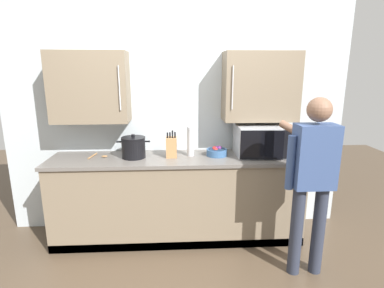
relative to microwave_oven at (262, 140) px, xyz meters
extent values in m
plane|color=#4C3D2D|center=(-0.89, -0.75, -1.07)|extent=(9.25, 9.25, 0.00)
cube|color=#B2BCC1|center=(-0.89, 0.31, 0.21)|extent=(3.77, 0.10, 2.56)
cube|color=#756651|center=(-1.77, 0.10, 0.55)|extent=(0.77, 0.32, 0.71)
cylinder|color=#B7BABF|center=(-1.45, -0.08, 0.55)|extent=(0.01, 0.01, 0.43)
cube|color=#756651|center=(-0.02, 0.10, 0.55)|extent=(0.77, 0.32, 0.71)
cylinder|color=#B7BABF|center=(-0.34, -0.08, 0.55)|extent=(0.01, 0.01, 0.43)
cube|color=#756651|center=(-0.89, -0.03, -0.63)|extent=(2.60, 0.56, 0.87)
cube|color=#605B56|center=(-0.89, -0.03, -0.18)|extent=(2.64, 0.60, 0.03)
cube|color=black|center=(-0.89, -0.29, -1.02)|extent=(2.60, 0.04, 0.09)
cube|color=#B7BABF|center=(0.03, 0.01, 0.00)|extent=(0.60, 0.39, 0.32)
cube|color=beige|center=(-0.06, 0.00, 0.00)|extent=(0.39, 0.34, 0.26)
cube|color=black|center=(0.24, -0.19, 0.00)|extent=(0.17, 0.01, 0.29)
cube|color=black|center=(-0.06, -0.20, 0.00)|extent=(0.43, 0.05, 0.29)
cube|color=#A37547|center=(-0.96, -0.01, -0.06)|extent=(0.11, 0.15, 0.20)
cylinder|color=black|center=(-0.99, -0.03, 0.07)|extent=(0.02, 0.02, 0.06)
cylinder|color=black|center=(-0.97, -0.03, 0.07)|extent=(0.02, 0.02, 0.06)
cylinder|color=black|center=(-0.94, -0.03, 0.08)|extent=(0.02, 0.02, 0.08)
cylinder|color=black|center=(-0.92, -0.03, 0.08)|extent=(0.02, 0.02, 0.06)
cylinder|color=#A37547|center=(-1.78, 0.03, -0.15)|extent=(0.05, 0.20, 0.01)
ellipsoid|color=#A37547|center=(-1.65, 0.00, -0.15)|extent=(0.07, 0.05, 0.02)
cylinder|color=#B7BABF|center=(-0.75, 0.02, -0.02)|extent=(0.07, 0.07, 0.28)
cylinder|color=#B7BABF|center=(-0.75, 0.02, 0.13)|extent=(0.08, 0.08, 0.03)
cylinder|color=black|center=(-1.34, -0.03, -0.06)|extent=(0.24, 0.24, 0.20)
cylinder|color=black|center=(-1.34, -0.03, 0.05)|extent=(0.25, 0.25, 0.02)
cylinder|color=black|center=(-1.34, -0.03, 0.07)|extent=(0.04, 0.04, 0.03)
cylinder|color=black|center=(-1.49, -0.03, 0.01)|extent=(0.05, 0.02, 0.02)
cylinder|color=black|center=(-1.20, -0.03, 0.01)|extent=(0.05, 0.02, 0.02)
cylinder|color=#335684|center=(-0.48, 0.00, -0.12)|extent=(0.22, 0.22, 0.07)
cylinder|color=#192B42|center=(-0.48, 0.00, -0.11)|extent=(0.18, 0.18, 0.04)
sphere|color=red|center=(-0.49, -0.02, -0.09)|extent=(0.05, 0.05, 0.05)
sphere|color=#511E5B|center=(-0.45, 0.03, -0.09)|extent=(0.06, 0.06, 0.06)
sphere|color=red|center=(-0.50, 0.02, -0.09)|extent=(0.05, 0.05, 0.05)
sphere|color=#511E5B|center=(-0.48, 0.03, -0.09)|extent=(0.05, 0.05, 0.05)
cylinder|color=#282D3D|center=(0.14, -0.72, -0.66)|extent=(0.11, 0.11, 0.82)
cylinder|color=#282D3D|center=(0.34, -0.72, -0.66)|extent=(0.11, 0.11, 0.82)
cube|color=#334775|center=(0.24, -0.72, 0.03)|extent=(0.34, 0.20, 0.54)
sphere|color=brown|center=(0.24, -0.72, 0.42)|extent=(0.20, 0.20, 0.20)
cylinder|color=brown|center=(0.25, -0.51, 0.14)|extent=(0.40, 0.47, 0.25)
cylinder|color=#334775|center=(0.04, -0.72, -0.02)|extent=(0.07, 0.07, 0.46)
camera|label=1|loc=(-0.91, -3.08, 0.73)|focal=28.50mm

